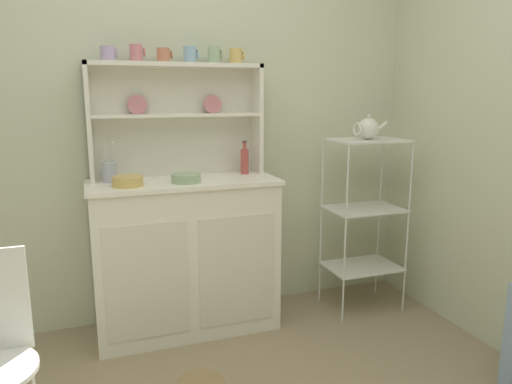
% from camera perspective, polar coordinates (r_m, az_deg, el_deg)
% --- Properties ---
extents(wall_back, '(3.84, 0.05, 2.50)m').
position_cam_1_polar(wall_back, '(2.96, -10.77, 8.72)').
color(wall_back, beige).
rests_on(wall_back, ground).
extents(hutch_cabinet, '(1.07, 0.45, 0.91)m').
position_cam_1_polar(hutch_cabinet, '(2.86, -8.37, -7.33)').
color(hutch_cabinet, white).
rests_on(hutch_cabinet, ground).
extents(hutch_shelf_unit, '(1.00, 0.18, 0.65)m').
position_cam_1_polar(hutch_shelf_unit, '(2.87, -9.53, 9.53)').
color(hutch_shelf_unit, silver).
rests_on(hutch_shelf_unit, hutch_cabinet).
extents(bakers_rack, '(0.47, 0.33, 1.11)m').
position_cam_1_polar(bakers_rack, '(3.13, 12.80, -1.51)').
color(bakers_rack, silver).
rests_on(bakers_rack, ground).
extents(cup_lilac_0, '(0.09, 0.08, 0.08)m').
position_cam_1_polar(cup_lilac_0, '(2.79, -17.23, 15.48)').
color(cup_lilac_0, '#B79ECC').
rests_on(cup_lilac_0, hutch_shelf_unit).
extents(cup_rose_1, '(0.08, 0.07, 0.09)m').
position_cam_1_polar(cup_rose_1, '(2.80, -14.05, 15.77)').
color(cup_rose_1, '#D17A84').
rests_on(cup_rose_1, hutch_shelf_unit).
extents(cup_terracotta_2, '(0.09, 0.07, 0.08)m').
position_cam_1_polar(cup_terracotta_2, '(2.82, -10.96, 15.72)').
color(cup_terracotta_2, '#C67556').
rests_on(cup_terracotta_2, hutch_shelf_unit).
extents(cup_sky_3, '(0.08, 0.07, 0.09)m').
position_cam_1_polar(cup_sky_3, '(2.85, -7.86, 15.92)').
color(cup_sky_3, '#8EB2D1').
rests_on(cup_sky_3, hutch_shelf_unit).
extents(cup_sage_4, '(0.09, 0.07, 0.09)m').
position_cam_1_polar(cup_sage_4, '(2.88, -4.99, 15.94)').
color(cup_sage_4, '#9EB78E').
rests_on(cup_sage_4, hutch_shelf_unit).
extents(cup_gold_5, '(0.09, 0.07, 0.09)m').
position_cam_1_polar(cup_gold_5, '(2.92, -2.38, 15.87)').
color(cup_gold_5, '#DBB760').
rests_on(cup_gold_5, hutch_shelf_unit).
extents(bowl_mixing_large, '(0.16, 0.16, 0.05)m').
position_cam_1_polar(bowl_mixing_large, '(2.63, -15.02, 1.26)').
color(bowl_mixing_large, '#DBB760').
rests_on(bowl_mixing_large, hutch_cabinet).
extents(bowl_floral_medium, '(0.16, 0.16, 0.05)m').
position_cam_1_polar(bowl_floral_medium, '(2.68, -8.35, 1.65)').
color(bowl_floral_medium, '#9EB78E').
rests_on(bowl_floral_medium, hutch_cabinet).
extents(jam_bottle, '(0.05, 0.05, 0.20)m').
position_cam_1_polar(jam_bottle, '(2.92, -1.38, 3.79)').
color(jam_bottle, '#B74C47').
rests_on(jam_bottle, hutch_cabinet).
extents(utensil_jar, '(0.08, 0.08, 0.23)m').
position_cam_1_polar(utensil_jar, '(2.77, -17.05, 2.32)').
color(utensil_jar, '#B2B7C6').
rests_on(utensil_jar, hutch_cabinet).
extents(porcelain_teapot, '(0.22, 0.13, 0.15)m').
position_cam_1_polar(porcelain_teapot, '(3.06, 13.20, 7.37)').
color(porcelain_teapot, white).
rests_on(porcelain_teapot, bakers_rack).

